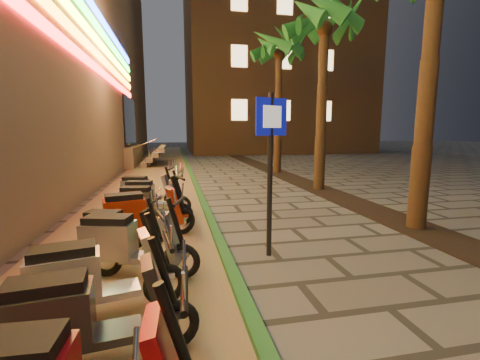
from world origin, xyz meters
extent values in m
plane|color=#474442|center=(0.00, 0.00, 0.00)|extent=(120.00, 120.00, 0.00)
cube|color=#8C7251|center=(-2.60, 10.00, 0.01)|extent=(3.40, 60.00, 0.01)
cube|color=#25632A|center=(-0.90, 10.00, 0.05)|extent=(0.18, 60.00, 0.10)
cube|color=black|center=(3.60, 5.00, 0.01)|extent=(1.20, 40.00, 0.02)
cube|color=black|center=(-4.45, 18.00, 2.80)|extent=(0.08, 5.00, 3.00)
cube|color=gray|center=(-6.50, 18.00, 0.60)|extent=(5.00, 6.00, 1.20)
cube|color=#FF1414|center=(-4.45, 6.00, 4.50)|extent=(0.06, 26.00, 0.28)
cube|color=orange|center=(-4.45, 6.00, 5.05)|extent=(0.06, 26.00, 0.28)
cube|color=yellow|center=(-4.45, 6.00, 5.60)|extent=(0.06, 26.00, 0.28)
cube|color=gray|center=(-3.50, 18.00, 0.15)|extent=(0.35, 5.00, 0.30)
cube|color=gray|center=(-3.15, 18.00, 0.45)|extent=(0.35, 5.00, 0.30)
cube|color=gray|center=(-2.80, 18.00, 0.75)|extent=(0.35, 5.00, 0.30)
cube|color=gray|center=(-2.45, 18.00, 1.05)|extent=(0.35, 5.00, 0.30)
cylinder|color=silver|center=(-3.90, 16.00, 1.25)|extent=(2.09, 0.06, 0.81)
cylinder|color=silver|center=(-3.90, 20.00, 1.25)|extent=(2.09, 0.06, 0.81)
cube|color=brown|center=(9.00, 32.00, 12.50)|extent=(18.00, 16.00, 25.00)
cube|color=#E3BF7D|center=(4.00, 23.97, 4.00)|extent=(1.40, 0.06, 1.80)
cube|color=#E3BF7D|center=(8.00, 23.97, 4.00)|extent=(1.40, 0.06, 1.80)
cube|color=#E3BF7D|center=(12.00, 23.97, 4.00)|extent=(1.40, 0.06, 1.80)
cube|color=#E3BF7D|center=(4.00, 23.97, 8.50)|extent=(1.40, 0.06, 1.80)
cube|color=#E3BF7D|center=(8.00, 23.97, 8.50)|extent=(1.40, 0.06, 1.80)
cube|color=#E3BF7D|center=(12.00, 23.97, 8.50)|extent=(1.40, 0.06, 1.80)
cube|color=#E3BF7D|center=(8.00, 23.97, 13.00)|extent=(1.40, 0.06, 1.80)
cube|color=#E3BF7D|center=(12.00, 23.97, 13.00)|extent=(1.40, 0.06, 1.80)
cylinder|color=#472D19|center=(3.60, 2.00, 2.73)|extent=(0.40, 0.40, 5.45)
cylinder|color=#472D19|center=(3.60, 7.00, 2.85)|extent=(0.40, 0.40, 5.70)
sphere|color=#472D19|center=(3.60, 7.00, 5.70)|extent=(0.56, 0.56, 0.56)
cone|color=#1A5219|center=(4.49, 7.00, 6.15)|extent=(0.60, 1.93, 1.52)
cone|color=#1A5219|center=(4.28, 7.57, 6.15)|extent=(1.70, 1.86, 1.52)
cone|color=#1A5219|center=(3.75, 7.87, 6.15)|extent=(2.00, 0.93, 1.52)
cone|color=#1A5219|center=(3.16, 7.77, 6.15)|extent=(1.97, 1.48, 1.52)
cone|color=#1A5219|center=(2.77, 7.30, 6.15)|extent=(1.22, 2.02, 1.52)
cone|color=#1A5219|center=(2.77, 6.70, 6.15)|extent=(1.22, 2.02, 1.52)
cone|color=#1A5219|center=(3.16, 6.23, 6.15)|extent=(1.97, 1.48, 1.52)
cone|color=#1A5219|center=(3.75, 6.13, 6.15)|extent=(2.00, 0.93, 1.52)
cone|color=#1A5219|center=(4.28, 6.43, 6.15)|extent=(1.70, 1.86, 1.52)
cylinder|color=#472D19|center=(3.60, 12.00, 2.98)|extent=(0.40, 0.40, 5.95)
sphere|color=#472D19|center=(3.60, 12.00, 5.95)|extent=(0.56, 0.56, 0.56)
cone|color=#1A5219|center=(4.49, 12.00, 6.40)|extent=(0.60, 1.93, 1.52)
cone|color=#1A5219|center=(4.28, 12.57, 6.40)|extent=(1.70, 1.86, 1.52)
cone|color=#1A5219|center=(3.75, 12.87, 6.40)|extent=(2.00, 0.93, 1.52)
cone|color=#1A5219|center=(3.16, 12.77, 6.40)|extent=(1.97, 1.48, 1.52)
cone|color=#1A5219|center=(2.77, 12.30, 6.40)|extent=(1.22, 2.02, 1.52)
cone|color=#1A5219|center=(2.77, 11.70, 6.40)|extent=(1.22, 2.02, 1.52)
cone|color=#1A5219|center=(3.16, 11.23, 6.40)|extent=(1.97, 1.48, 1.52)
cone|color=#1A5219|center=(3.75, 11.13, 6.40)|extent=(2.00, 0.93, 1.52)
cone|color=#1A5219|center=(4.28, 11.43, 6.40)|extent=(1.70, 1.86, 1.52)
cylinder|color=black|center=(-0.13, 1.11, 1.39)|extent=(0.09, 0.09, 2.78)
cube|color=#0C13A8|center=(-0.12, 1.09, 2.39)|extent=(0.59, 0.24, 0.61)
cube|color=white|center=(-0.11, 1.07, 2.39)|extent=(0.34, 0.14, 0.36)
cube|color=black|center=(-2.74, -2.08, 0.88)|extent=(0.67, 0.36, 0.13)
cylinder|color=black|center=(-1.72, -2.13, 0.84)|extent=(0.29, 0.09, 0.78)
cylinder|color=black|center=(-1.67, -2.13, 1.18)|extent=(0.07, 0.61, 0.05)
torus|color=black|center=(-2.90, -1.23, 0.26)|extent=(0.54, 0.17, 0.53)
cylinder|color=silver|center=(-2.90, -1.23, 0.26)|extent=(0.15, 0.12, 0.14)
torus|color=black|center=(-1.77, -1.08, 0.26)|extent=(0.54, 0.17, 0.53)
cylinder|color=silver|center=(-1.77, -1.08, 0.26)|extent=(0.15, 0.12, 0.14)
cube|color=#212326|center=(-2.34, -1.15, 0.31)|extent=(0.60, 0.42, 0.08)
cube|color=#212326|center=(-2.82, -1.22, 0.56)|extent=(0.76, 0.48, 0.51)
cube|color=black|center=(-2.82, -1.22, 0.86)|extent=(0.67, 0.41, 0.12)
cube|color=#212326|center=(-1.91, -1.10, 0.61)|extent=(0.32, 0.44, 0.72)
cylinder|color=black|center=(-1.84, -1.09, 0.81)|extent=(0.29, 0.11, 0.75)
cylinder|color=black|center=(-1.79, -1.08, 1.14)|extent=(0.12, 0.59, 0.04)
cube|color=#212326|center=(-1.77, -1.08, 0.39)|extent=(0.24, 0.17, 0.06)
torus|color=black|center=(-3.00, -0.45, 0.27)|extent=(0.55, 0.22, 0.54)
cylinder|color=silver|center=(-3.00, -0.45, 0.27)|extent=(0.16, 0.13, 0.14)
torus|color=black|center=(-1.87, -0.20, 0.27)|extent=(0.55, 0.22, 0.54)
cylinder|color=silver|center=(-1.87, -0.20, 0.27)|extent=(0.16, 0.13, 0.14)
cube|color=white|center=(-2.45, -0.32, 0.31)|extent=(0.63, 0.47, 0.08)
cube|color=white|center=(-2.92, -0.43, 0.57)|extent=(0.79, 0.54, 0.52)
cube|color=black|center=(-2.92, -0.43, 0.87)|extent=(0.70, 0.46, 0.12)
cube|color=white|center=(-2.01, -0.23, 0.62)|extent=(0.36, 0.46, 0.73)
cylinder|color=black|center=(-1.94, -0.21, 0.83)|extent=(0.29, 0.13, 0.77)
cylinder|color=black|center=(-1.89, -0.20, 1.16)|extent=(0.17, 0.60, 0.05)
cube|color=white|center=(-1.87, -0.20, 0.39)|extent=(0.25, 0.19, 0.06)
torus|color=black|center=(-2.77, 0.79, 0.27)|extent=(0.55, 0.24, 0.54)
cylinder|color=silver|center=(-2.77, 0.79, 0.27)|extent=(0.17, 0.14, 0.15)
torus|color=black|center=(-1.64, 0.49, 0.27)|extent=(0.55, 0.24, 0.54)
cylinder|color=silver|center=(-1.64, 0.49, 0.27)|extent=(0.17, 0.14, 0.15)
cube|color=#939299|center=(-2.21, 0.65, 0.31)|extent=(0.65, 0.49, 0.08)
cube|color=#939299|center=(-2.69, 0.77, 0.57)|extent=(0.81, 0.57, 0.52)
cube|color=black|center=(-2.69, 0.77, 0.88)|extent=(0.71, 0.49, 0.13)
cube|color=#939299|center=(-1.78, 0.53, 0.63)|extent=(0.38, 0.48, 0.73)
cylinder|color=black|center=(-1.71, 0.51, 0.83)|extent=(0.30, 0.14, 0.77)
cylinder|color=black|center=(-1.66, 0.50, 1.17)|extent=(0.20, 0.60, 0.05)
cube|color=#939299|center=(-1.64, 0.49, 0.40)|extent=(0.26, 0.20, 0.06)
torus|color=black|center=(-2.99, 1.62, 0.24)|extent=(0.48, 0.21, 0.47)
cylinder|color=silver|center=(-2.99, 1.62, 0.24)|extent=(0.15, 0.12, 0.13)
torus|color=black|center=(-2.01, 1.36, 0.24)|extent=(0.48, 0.21, 0.47)
cylinder|color=silver|center=(-2.01, 1.36, 0.24)|extent=(0.15, 0.12, 0.13)
cube|color=black|center=(-2.51, 1.49, 0.27)|extent=(0.56, 0.43, 0.07)
cube|color=black|center=(-2.92, 1.60, 0.50)|extent=(0.70, 0.50, 0.45)
cube|color=black|center=(-2.92, 1.60, 0.76)|extent=(0.62, 0.43, 0.11)
cube|color=black|center=(-2.13, 1.39, 0.54)|extent=(0.33, 0.41, 0.64)
cylinder|color=black|center=(-2.07, 1.37, 0.73)|extent=(0.26, 0.13, 0.67)
cylinder|color=black|center=(-2.03, 1.36, 1.02)|extent=(0.18, 0.52, 0.04)
cube|color=black|center=(-2.01, 1.36, 0.34)|extent=(0.23, 0.18, 0.05)
torus|color=black|center=(-2.76, 2.26, 0.28)|extent=(0.57, 0.25, 0.56)
cylinder|color=silver|center=(-2.76, 2.26, 0.28)|extent=(0.17, 0.14, 0.15)
torus|color=black|center=(-1.59, 2.57, 0.28)|extent=(0.57, 0.25, 0.56)
cylinder|color=silver|center=(-1.59, 2.57, 0.28)|extent=(0.17, 0.14, 0.15)
cube|color=#97250D|center=(-2.18, 2.42, 0.33)|extent=(0.67, 0.51, 0.09)
cube|color=#97250D|center=(-2.68, 2.29, 0.60)|extent=(0.84, 0.59, 0.54)
cube|color=black|center=(-2.68, 2.29, 0.91)|extent=(0.74, 0.51, 0.13)
cube|color=#97250D|center=(-1.73, 2.53, 0.65)|extent=(0.39, 0.49, 0.76)
cylinder|color=black|center=(-1.66, 2.55, 0.87)|extent=(0.31, 0.15, 0.80)
cylinder|color=black|center=(-1.61, 2.57, 1.21)|extent=(0.20, 0.62, 0.05)
cube|color=#97250D|center=(-1.59, 2.57, 0.41)|extent=(0.27, 0.21, 0.07)
torus|color=black|center=(-2.67, 3.50, 0.26)|extent=(0.53, 0.20, 0.52)
cylinder|color=silver|center=(-2.67, 3.50, 0.26)|extent=(0.16, 0.13, 0.14)
torus|color=black|center=(-1.57, 3.28, 0.26)|extent=(0.53, 0.20, 0.52)
cylinder|color=silver|center=(-1.57, 3.28, 0.26)|extent=(0.16, 0.13, 0.14)
cube|color=#282C2E|center=(-2.13, 3.40, 0.30)|extent=(0.61, 0.44, 0.08)
cube|color=#282C2E|center=(-2.59, 3.49, 0.55)|extent=(0.77, 0.51, 0.50)
cube|color=black|center=(-2.59, 3.49, 0.85)|extent=(0.67, 0.44, 0.12)
cube|color=#282C2E|center=(-1.71, 3.31, 0.60)|extent=(0.34, 0.45, 0.71)
cylinder|color=black|center=(-1.64, 3.30, 0.80)|extent=(0.28, 0.12, 0.74)
cylinder|color=black|center=(-1.59, 3.29, 1.13)|extent=(0.16, 0.58, 0.04)
cube|color=#282C2E|center=(-1.57, 3.28, 0.38)|extent=(0.24, 0.18, 0.06)
torus|color=black|center=(-2.68, 4.36, 0.26)|extent=(0.53, 0.18, 0.52)
cylinder|color=silver|center=(-2.68, 4.36, 0.26)|extent=(0.16, 0.12, 0.14)
torus|color=black|center=(-1.57, 4.18, 0.26)|extent=(0.53, 0.18, 0.52)
cylinder|color=silver|center=(-1.57, 4.18, 0.26)|extent=(0.16, 0.12, 0.14)
cube|color=silver|center=(-2.13, 4.27, 0.30)|extent=(0.60, 0.43, 0.08)
cube|color=silver|center=(-2.60, 4.35, 0.55)|extent=(0.76, 0.49, 0.50)
cube|color=black|center=(-2.60, 4.35, 0.84)|extent=(0.67, 0.42, 0.12)
cube|color=silver|center=(-1.71, 4.20, 0.60)|extent=(0.33, 0.44, 0.71)
cylinder|color=black|center=(-1.64, 4.19, 0.80)|extent=(0.28, 0.11, 0.74)
cylinder|color=black|center=(-1.59, 4.18, 1.13)|extent=(0.14, 0.58, 0.04)
cube|color=silver|center=(-1.57, 4.18, 0.38)|extent=(0.24, 0.17, 0.06)
torus|color=black|center=(-2.89, 5.23, 0.26)|extent=(0.53, 0.21, 0.52)
cylinder|color=silver|center=(-2.89, 5.23, 0.26)|extent=(0.16, 0.13, 0.14)
torus|color=black|center=(-1.78, 4.99, 0.26)|extent=(0.53, 0.21, 0.52)
cylinder|color=silver|center=(-1.78, 4.99, 0.26)|extent=(0.16, 0.13, 0.14)
cube|color=#A6A5AD|center=(-2.34, 5.11, 0.30)|extent=(0.61, 0.45, 0.08)
cube|color=#A6A5AD|center=(-2.81, 5.21, 0.56)|extent=(0.77, 0.52, 0.50)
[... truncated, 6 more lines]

